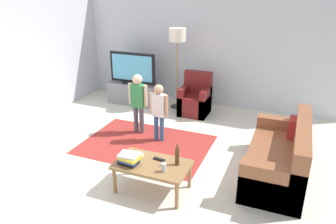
# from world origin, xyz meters

# --- Properties ---
(ground) EXTENTS (7.80, 7.80, 0.00)m
(ground) POSITION_xyz_m (0.00, 0.00, 0.00)
(ground) COLOR beige
(wall_back) EXTENTS (6.00, 0.12, 2.70)m
(wall_back) POSITION_xyz_m (0.00, 3.00, 1.35)
(wall_back) COLOR silver
(wall_back) RESTS_ON ground
(area_rug) EXTENTS (2.20, 1.60, 0.01)m
(area_rug) POSITION_xyz_m (-0.39, 0.51, 0.00)
(area_rug) COLOR #9E2D28
(area_rug) RESTS_ON ground
(tv_stand) EXTENTS (1.20, 0.44, 0.50)m
(tv_stand) POSITION_xyz_m (-1.56, 2.30, 0.24)
(tv_stand) COLOR slate
(tv_stand) RESTS_ON ground
(tv) EXTENTS (1.10, 0.28, 0.71)m
(tv) POSITION_xyz_m (-1.56, 2.28, 0.85)
(tv) COLOR black
(tv) RESTS_ON tv_stand
(couch) EXTENTS (0.80, 1.80, 0.86)m
(couch) POSITION_xyz_m (1.90, 0.37, 0.29)
(couch) COLOR brown
(couch) RESTS_ON ground
(armchair) EXTENTS (0.60, 0.60, 0.90)m
(armchair) POSITION_xyz_m (-0.04, 2.26, 0.30)
(armchair) COLOR maroon
(armchair) RESTS_ON ground
(floor_lamp) EXTENTS (0.36, 0.36, 1.78)m
(floor_lamp) POSITION_xyz_m (-0.54, 2.45, 1.54)
(floor_lamp) COLOR #262626
(floor_lamp) RESTS_ON ground
(child_near_tv) EXTENTS (0.38, 0.18, 1.14)m
(child_near_tv) POSITION_xyz_m (-0.73, 0.92, 0.69)
(child_near_tv) COLOR #4C4C59
(child_near_tv) RESTS_ON ground
(child_center) EXTENTS (0.35, 0.17, 1.05)m
(child_center) POSITION_xyz_m (-0.24, 0.77, 0.63)
(child_center) COLOR #33598C
(child_center) RESTS_ON ground
(coffee_table) EXTENTS (1.00, 0.60, 0.42)m
(coffee_table) POSITION_xyz_m (0.28, -0.66, 0.37)
(coffee_table) COLOR olive
(coffee_table) RESTS_ON ground
(book_stack) EXTENTS (0.30, 0.25, 0.14)m
(book_stack) POSITION_xyz_m (0.01, -0.78, 0.50)
(book_stack) COLOR black
(book_stack) RESTS_ON coffee_table
(bottle) EXTENTS (0.06, 0.06, 0.30)m
(bottle) POSITION_xyz_m (0.60, -0.56, 0.55)
(bottle) COLOR #4C3319
(bottle) RESTS_ON coffee_table
(tv_remote) EXTENTS (0.17, 0.07, 0.02)m
(tv_remote) POSITION_xyz_m (0.33, -0.54, 0.43)
(tv_remote) COLOR black
(tv_remote) RESTS_ON coffee_table
(soda_can) EXTENTS (0.07, 0.07, 0.12)m
(soda_can) POSITION_xyz_m (0.50, -0.78, 0.48)
(soda_can) COLOR silver
(soda_can) RESTS_ON coffee_table
(plate) EXTENTS (0.22, 0.22, 0.02)m
(plate) POSITION_xyz_m (-0.01, -0.56, 0.43)
(plate) COLOR white
(plate) RESTS_ON coffee_table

